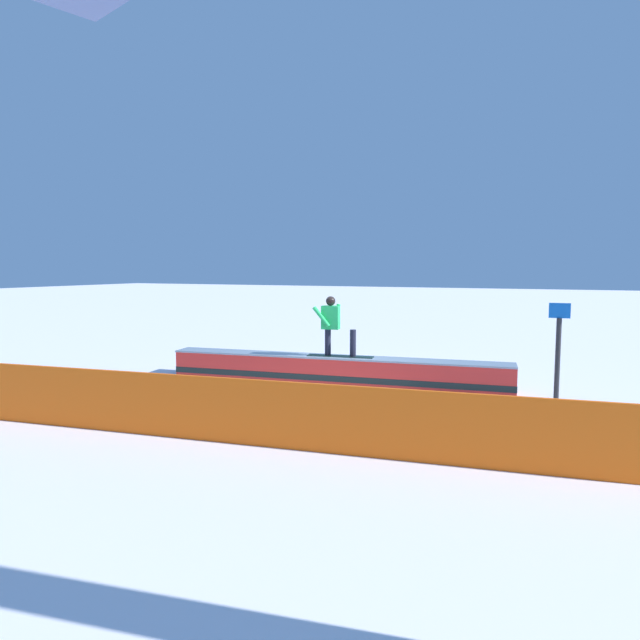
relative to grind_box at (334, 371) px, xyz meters
The scene contains 5 objects.
ground_plane 0.28m from the grind_box, ahead, with size 120.00×120.00×0.00m, color white.
grind_box is the anchor object (origin of this frame).
snowboarder 1.09m from the grind_box, 18.09° to the left, with size 1.56×0.55×1.39m.
safety_fence 4.76m from the grind_box, 90.00° to the left, with size 12.64×0.06×1.01m, color #FB5D0F.
trail_marker 4.82m from the grind_box, behind, with size 0.40×0.10×1.97m.
Camera 1 is at (-4.73, 11.65, 2.68)m, focal length 30.81 mm.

